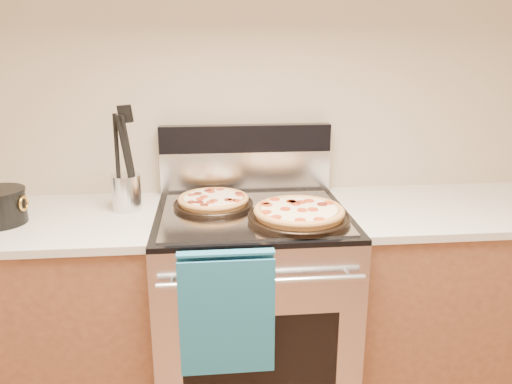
{
  "coord_description": "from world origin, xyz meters",
  "views": [
    {
      "loc": [
        -0.17,
        -0.22,
        1.56
      ],
      "look_at": [
        0.01,
        1.55,
        1.03
      ],
      "focal_mm": 35.0,
      "sensor_mm": 36.0,
      "label": 1
    }
  ],
  "objects": [
    {
      "name": "cabinet_right",
      "position": [
        0.88,
        1.68,
        0.44
      ],
      "size": [
        1.0,
        0.62,
        0.88
      ],
      "primitive_type": "cube",
      "color": "brown",
      "rests_on": "ground"
    },
    {
      "name": "backsplash_upper",
      "position": [
        0.0,
        1.96,
        1.16
      ],
      "size": [
        0.76,
        0.06,
        0.12
      ],
      "primitive_type": "cube",
      "color": "black",
      "rests_on": "backsplash_lower"
    },
    {
      "name": "backsplash_lower",
      "position": [
        0.0,
        1.96,
        1.01
      ],
      "size": [
        0.76,
        0.06,
        0.18
      ],
      "primitive_type": "cube",
      "color": "silver",
      "rests_on": "cooktop"
    },
    {
      "name": "pepperoni_pizza_front",
      "position": [
        0.17,
        1.52,
        0.95
      ],
      "size": [
        0.48,
        0.48,
        0.05
      ],
      "primitive_type": null,
      "rotation": [
        0.0,
        0.0,
        -0.31
      ],
      "color": "#BC7A39",
      "rests_on": "foil_sheet"
    },
    {
      "name": "foil_sheet",
      "position": [
        0.0,
        1.62,
        0.92
      ],
      "size": [
        0.7,
        0.55,
        0.01
      ],
      "primitive_type": "cube",
      "color": "gray",
      "rests_on": "cooktop"
    },
    {
      "name": "countertop_left",
      "position": [
        -0.88,
        1.68,
        0.9
      ],
      "size": [
        1.02,
        0.64,
        0.03
      ],
      "primitive_type": "cube",
      "color": "beige",
      "rests_on": "cabinet_left"
    },
    {
      "name": "pepperoni_pizza_back",
      "position": [
        -0.15,
        1.72,
        0.95
      ],
      "size": [
        0.42,
        0.42,
        0.04
      ],
      "primitive_type": null,
      "rotation": [
        0.0,
        0.0,
        0.4
      ],
      "color": "#BC7A39",
      "rests_on": "foil_sheet"
    },
    {
      "name": "wall_back",
      "position": [
        0.0,
        2.0,
        1.35
      ],
      "size": [
        4.0,
        0.0,
        4.0
      ],
      "primitive_type": "plane",
      "rotation": [
        1.57,
        0.0,
        0.0
      ],
      "color": "tan",
      "rests_on": "ground"
    },
    {
      "name": "countertop_right",
      "position": [
        0.88,
        1.68,
        0.9
      ],
      "size": [
        1.02,
        0.64,
        0.03
      ],
      "primitive_type": "cube",
      "color": "beige",
      "rests_on": "cabinet_right"
    },
    {
      "name": "oven_window",
      "position": [
        0.0,
        1.31,
        0.45
      ],
      "size": [
        0.56,
        0.01,
        0.4
      ],
      "primitive_type": "cube",
      "color": "black",
      "rests_on": "range_body"
    },
    {
      "name": "range_body",
      "position": [
        0.0,
        1.65,
        0.45
      ],
      "size": [
        0.76,
        0.68,
        0.9
      ],
      "primitive_type": "cube",
      "color": "#B7B7BC",
      "rests_on": "ground"
    },
    {
      "name": "oven_handle",
      "position": [
        0.0,
        1.27,
        0.8
      ],
      "size": [
        0.7,
        0.03,
        0.03
      ],
      "primitive_type": "cylinder",
      "rotation": [
        0.0,
        1.57,
        0.0
      ],
      "color": "silver",
      "rests_on": "range_body"
    },
    {
      "name": "cooktop",
      "position": [
        0.0,
        1.65,
        0.91
      ],
      "size": [
        0.76,
        0.68,
        0.02
      ],
      "primitive_type": "cube",
      "color": "black",
      "rests_on": "range_body"
    },
    {
      "name": "dish_towel",
      "position": [
        -0.12,
        1.27,
        0.7
      ],
      "size": [
        0.32,
        0.05,
        0.42
      ],
      "primitive_type": null,
      "color": "#1B6C8B",
      "rests_on": "oven_handle"
    },
    {
      "name": "utensil_crock",
      "position": [
        -0.5,
        1.76,
        0.98
      ],
      "size": [
        0.12,
        0.12,
        0.15
      ],
      "primitive_type": "cylinder",
      "rotation": [
        0.0,
        0.0,
        0.05
      ],
      "color": "silver",
      "rests_on": "countertop_left"
    },
    {
      "name": "cabinet_left",
      "position": [
        -0.88,
        1.68,
        0.44
      ],
      "size": [
        1.0,
        0.62,
        0.88
      ],
      "primitive_type": "cube",
      "color": "brown",
      "rests_on": "ground"
    }
  ]
}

